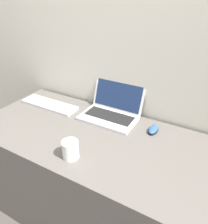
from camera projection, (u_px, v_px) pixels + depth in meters
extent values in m
cube|color=silver|center=(121.00, 40.00, 1.39)|extent=(7.00, 0.04, 2.50)
cube|color=#5B5651|center=(92.00, 178.00, 1.53)|extent=(1.50, 0.71, 0.76)
cube|color=silver|center=(108.00, 118.00, 1.48)|extent=(0.38, 0.23, 0.02)
cube|color=black|center=(109.00, 116.00, 1.49)|extent=(0.33, 0.13, 0.00)
cube|color=silver|center=(119.00, 94.00, 1.54)|extent=(0.38, 0.08, 0.23)
cube|color=#19284C|center=(118.00, 94.00, 1.53)|extent=(0.35, 0.07, 0.20)
cylinder|color=white|center=(70.00, 149.00, 1.14)|extent=(0.09, 0.09, 0.10)
cylinder|color=black|center=(70.00, 142.00, 1.11)|extent=(0.07, 0.07, 0.01)
ellipsoid|color=black|center=(153.00, 131.00, 1.37)|extent=(0.06, 0.11, 0.01)
ellipsoid|color=#2D569E|center=(153.00, 129.00, 1.36)|extent=(0.05, 0.11, 0.03)
cube|color=silver|center=(49.00, 105.00, 1.65)|extent=(0.45, 0.13, 0.02)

